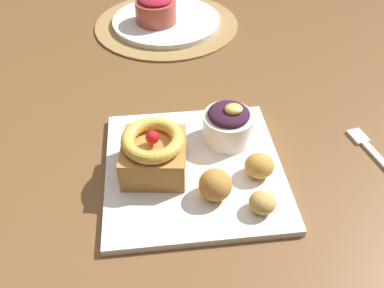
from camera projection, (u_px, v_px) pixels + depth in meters
name	position (u px, v px, depth m)	size (l,w,h in m)	color
ground_plane	(170.00, 281.00, 1.26)	(8.00, 8.00, 0.00)	#423326
dining_table	(158.00, 128.00, 0.81)	(1.46, 1.08, 0.73)	brown
woven_placemat	(166.00, 24.00, 0.97)	(0.35, 0.35, 0.01)	#997A47
front_plate	(193.00, 169.00, 0.61)	(0.27, 0.27, 0.01)	white
cake_slice	(153.00, 153.00, 0.58)	(0.10, 0.10, 0.08)	#B77F3D
berry_ramekin	(228.00, 124.00, 0.63)	(0.08, 0.08, 0.07)	white
fritter_front	(262.00, 203.00, 0.54)	(0.04, 0.04, 0.03)	tan
fritter_middle	(259.00, 166.00, 0.58)	(0.04, 0.04, 0.04)	gold
fritter_back	(215.00, 185.00, 0.55)	(0.05, 0.05, 0.04)	#BC7F38
back_plate	(166.00, 21.00, 0.96)	(0.26, 0.26, 0.01)	white
back_ramekin	(155.00, 9.00, 0.93)	(0.10, 0.10, 0.07)	#B24C3D
fork	(370.00, 150.00, 0.65)	(0.04, 0.13, 0.00)	silver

